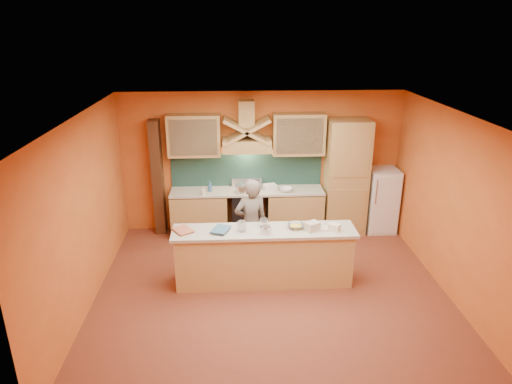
{
  "coord_description": "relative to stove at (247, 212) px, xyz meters",
  "views": [
    {
      "loc": [
        -0.58,
        -6.2,
        4.02
      ],
      "look_at": [
        -0.2,
        0.9,
        1.36
      ],
      "focal_mm": 32.0,
      "sensor_mm": 36.0,
      "label": 1
    }
  ],
  "objects": [
    {
      "name": "base_cabinet_left",
      "position": [
        -0.95,
        0.0,
        -0.02
      ],
      "size": [
        1.1,
        0.6,
        0.86
      ],
      "primitive_type": "cube",
      "color": "tan",
      "rests_on": "floor"
    },
    {
      "name": "floor",
      "position": [
        0.3,
        -2.2,
        -0.45
      ],
      "size": [
        5.5,
        5.0,
        0.01
      ],
      "primitive_type": "cube",
      "color": "brown",
      "rests_on": "ground"
    },
    {
      "name": "pantry_column",
      "position": [
        1.95,
        0.0,
        0.7
      ],
      "size": [
        0.8,
        0.6,
        2.3
      ],
      "primitive_type": "cube",
      "color": "tan",
      "rests_on": "floor"
    },
    {
      "name": "person",
      "position": [
        0.02,
        -1.31,
        0.34
      ],
      "size": [
        0.66,
        0.52,
        1.59
      ],
      "primitive_type": "imported",
      "rotation": [
        0.0,
        0.0,
        3.4
      ],
      "color": "#70665B",
      "rests_on": "floor"
    },
    {
      "name": "backsplash",
      "position": [
        -0.0,
        0.28,
        0.8
      ],
      "size": [
        3.0,
        0.03,
        0.7
      ],
      "primitive_type": "cube",
      "color": "#193832",
      "rests_on": "wall_back"
    },
    {
      "name": "mixing_bowl",
      "position": [
        0.71,
        -1.85,
        0.53
      ],
      "size": [
        0.27,
        0.27,
        0.07
      ],
      "primitive_type": "imported",
      "rotation": [
        0.0,
        0.0,
        -0.01
      ],
      "color": "white",
      "rests_on": "island_top"
    },
    {
      "name": "ceiling",
      "position": [
        0.3,
        -2.2,
        2.35
      ],
      "size": [
        5.5,
        5.0,
        0.01
      ],
      "primitive_type": "cube",
      "color": "white",
      "rests_on": "wall_back"
    },
    {
      "name": "jar_small",
      "position": [
        0.2,
        -1.79,
        0.57
      ],
      "size": [
        0.14,
        0.14,
        0.14
      ],
      "primitive_type": "cylinder",
      "rotation": [
        0.0,
        0.0,
        0.12
      ],
      "color": "white",
      "rests_on": "island_top"
    },
    {
      "name": "hood_chimney",
      "position": [
        0.0,
        0.15,
        1.95
      ],
      "size": [
        0.3,
        0.3,
        0.5
      ],
      "primitive_type": "cube",
      "color": "tan",
      "rests_on": "wall_back"
    },
    {
      "name": "wall_left",
      "position": [
        -2.45,
        -2.2,
        0.95
      ],
      "size": [
        0.02,
        5.0,
        2.8
      ],
      "primitive_type": "cube",
      "color": "orange",
      "rests_on": "floor"
    },
    {
      "name": "soap_bottle_a",
      "position": [
        -0.84,
        -0.23,
        0.56
      ],
      "size": [
        0.1,
        0.1,
        0.17
      ],
      "primitive_type": "imported",
      "rotation": [
        0.0,
        0.0,
        0.32
      ],
      "color": "silver",
      "rests_on": "counter_top"
    },
    {
      "name": "upper_cabinet_left",
      "position": [
        -1.0,
        0.12,
        1.55
      ],
      "size": [
        1.0,
        0.35,
        0.8
      ],
      "primitive_type": "cube",
      "color": "tan",
      "rests_on": "wall_back"
    },
    {
      "name": "soap_bottle_b",
      "position": [
        -0.73,
        -0.03,
        0.58
      ],
      "size": [
        0.09,
        0.09,
        0.23
      ],
      "primitive_type": "imported",
      "rotation": [
        0.0,
        0.0,
        0.01
      ],
      "color": "#32608B",
      "rests_on": "counter_top"
    },
    {
      "name": "wall_right",
      "position": [
        3.05,
        -2.2,
        0.95
      ],
      "size": [
        0.02,
        5.0,
        2.8
      ],
      "primitive_type": "cube",
      "color": "orange",
      "rests_on": "floor"
    },
    {
      "name": "wall_back",
      "position": [
        0.3,
        0.3,
        0.95
      ],
      "size": [
        5.5,
        0.02,
        2.8
      ],
      "primitive_type": "cube",
      "color": "orange",
      "rests_on": "floor"
    },
    {
      "name": "trim_column_left",
      "position": [
        -1.75,
        0.15,
        0.7
      ],
      "size": [
        0.2,
        0.3,
        2.3
      ],
      "primitive_type": "cube",
      "color": "#472816",
      "rests_on": "floor"
    },
    {
      "name": "bowl_back",
      "position": [
        0.75,
        -0.12,
        0.51
      ],
      "size": [
        0.33,
        0.33,
        0.08
      ],
      "primitive_type": "imported",
      "rotation": [
        0.0,
        0.0,
        -0.4
      ],
      "color": "silver",
      "rests_on": "counter_top"
    },
    {
      "name": "dish_rack",
      "position": [
        0.45,
        0.03,
        0.52
      ],
      "size": [
        0.3,
        0.26,
        0.09
      ],
      "primitive_type": "cube",
      "rotation": [
        0.0,
        0.0,
        0.27
      ],
      "color": "silver",
      "rests_on": "counter_top"
    },
    {
      "name": "book_upper",
      "position": [
        -0.59,
        -1.87,
        0.53
      ],
      "size": [
        0.34,
        0.39,
        0.02
      ],
      "primitive_type": "imported",
      "rotation": [
        0.0,
        0.0,
        -0.38
      ],
      "color": "#3B6482",
      "rests_on": "island_top"
    },
    {
      "name": "base_cabinet_right",
      "position": [
        0.95,
        0.0,
        -0.02
      ],
      "size": [
        1.1,
        0.6,
        0.86
      ],
      "primitive_type": "cube",
      "color": "tan",
      "rests_on": "floor"
    },
    {
      "name": "pot_large",
      "position": [
        -0.1,
        -0.11,
        0.53
      ],
      "size": [
        0.31,
        0.31,
        0.17
      ],
      "primitive_type": "cylinder",
      "rotation": [
        0.0,
        0.0,
        -0.17
      ],
      "color": "silver",
      "rests_on": "stove"
    },
    {
      "name": "fridge",
      "position": [
        2.7,
        0.0,
        0.2
      ],
      "size": [
        0.58,
        0.6,
        1.3
      ],
      "primitive_type": "cube",
      "color": "white",
      "rests_on": "floor"
    },
    {
      "name": "cloth",
      "position": [
        1.1,
        -1.91,
        0.5
      ],
      "size": [
        0.27,
        0.2,
        0.02
      ],
      "primitive_type": "cube",
      "rotation": [
        0.0,
        0.0,
        -0.04
      ],
      "color": "beige",
      "rests_on": "island_top"
    },
    {
      "name": "island_top",
      "position": [
        0.2,
        -1.9,
        0.47
      ],
      "size": [
        2.9,
        0.62,
        0.05
      ],
      "primitive_type": "cube",
      "color": "beige",
      "rests_on": "island_body"
    },
    {
      "name": "counter_top",
      "position": [
        -0.0,
        0.0,
        0.45
      ],
      "size": [
        3.0,
        0.62,
        0.04
      ],
      "primitive_type": "cube",
      "color": "beige",
      "rests_on": "base_cabinet_left"
    },
    {
      "name": "kitchen_scale",
      "position": [
        0.22,
        -2.04,
        0.55
      ],
      "size": [
        0.17,
        0.17,
        0.11
      ],
      "primitive_type": "cube",
      "rotation": [
        0.0,
        0.0,
        -0.38
      ],
      "color": "white",
      "rests_on": "island_top"
    },
    {
      "name": "upper_cabinet_right",
      "position": [
        1.0,
        0.12,
        1.55
      ],
      "size": [
        1.0,
        0.35,
        0.8
      ],
      "primitive_type": "cube",
      "color": "tan",
      "rests_on": "wall_back"
    },
    {
      "name": "range_hood",
      "position": [
        0.0,
        0.05,
        1.37
      ],
      "size": [
        0.92,
        0.5,
        0.24
      ],
      "primitive_type": "cube",
      "color": "tan",
      "rests_on": "wall_back"
    },
    {
      "name": "wall_front",
      "position": [
        0.3,
        -4.7,
        0.95
      ],
      "size": [
        5.5,
        0.02,
        2.8
      ],
      "primitive_type": "cube",
      "color": "orange",
      "rests_on": "floor"
    },
    {
      "name": "book_lower",
      "position": [
        -1.18,
        -1.95,
        0.51
      ],
      "size": [
        0.39,
        0.41,
        0.03
      ],
      "primitive_type": "imported",
      "rotation": [
        0.0,
        0.0,
        0.57
      ],
      "color": "#B35E40",
      "rests_on": "island_top"
    },
    {
      "name": "stove",
      "position": [
        0.0,
        0.0,
        0.0
      ],
      "size": [
        0.6,
        0.58,
        0.9
      ],
      "primitive_type": "cube",
      "color": "black",
      "rests_on": "floor"
    },
    {
      "name": "grocery_bag_a",
      "position": [
        0.95,
        -1.95,
        0.56
      ],
      "size": [
        0.26,
        0.24,
        0.14
      ],
      "primitive_type": "cube",
      "rotation": [
        0.0,
        0.0,
        0.47
      ],
      "color": "beige",
      "rests_on": "island_top"
    },
    {
      "name": "jar_large",
      "position": [
        -0.16,
        -1.93,
        0.58
      ],
      "size": [
        0.16,
        0.16,
        0.17
      ],
      "primitive_type": "cylinder",
      "rotation": [
        0.0,
        0.0,
        -0.28
      ],
      "color": "silver",
      "rests_on": "island_top"
    },
    {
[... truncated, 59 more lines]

